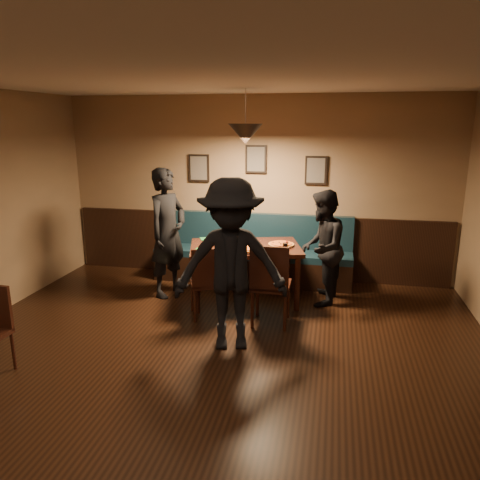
# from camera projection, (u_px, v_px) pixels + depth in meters

# --- Properties ---
(floor) EXTENTS (7.00, 7.00, 0.00)m
(floor) POSITION_uv_depth(u_px,v_px,m) (190.00, 397.00, 4.13)
(floor) COLOR black
(floor) RESTS_ON ground
(ceiling) EXTENTS (7.00, 7.00, 0.00)m
(ceiling) POSITION_uv_depth(u_px,v_px,m) (180.00, 66.00, 3.44)
(ceiling) COLOR silver
(ceiling) RESTS_ON ground
(wall_back) EXTENTS (6.00, 0.00, 6.00)m
(wall_back) POSITION_uv_depth(u_px,v_px,m) (256.00, 189.00, 7.11)
(wall_back) COLOR #8C704F
(wall_back) RESTS_ON ground
(wainscot) EXTENTS (5.88, 0.06, 1.00)m
(wainscot) POSITION_uv_depth(u_px,v_px,m) (255.00, 245.00, 7.30)
(wainscot) COLOR black
(wainscot) RESTS_ON ground
(booth_bench) EXTENTS (3.00, 0.60, 1.00)m
(booth_bench) POSITION_uv_depth(u_px,v_px,m) (252.00, 250.00, 7.05)
(booth_bench) COLOR #0F232D
(booth_bench) RESTS_ON ground
(picture_left) EXTENTS (0.32, 0.04, 0.42)m
(picture_left) POSITION_uv_depth(u_px,v_px,m) (199.00, 168.00, 7.18)
(picture_left) COLOR black
(picture_left) RESTS_ON wall_back
(picture_center) EXTENTS (0.32, 0.04, 0.42)m
(picture_center) POSITION_uv_depth(u_px,v_px,m) (256.00, 159.00, 6.97)
(picture_center) COLOR black
(picture_center) RESTS_ON wall_back
(picture_right) EXTENTS (0.32, 0.04, 0.42)m
(picture_right) POSITION_uv_depth(u_px,v_px,m) (316.00, 170.00, 6.83)
(picture_right) COLOR black
(picture_right) RESTS_ON wall_back
(pendant_lamp) EXTENTS (0.44, 0.44, 0.25)m
(pendant_lamp) POSITION_uv_depth(u_px,v_px,m) (246.00, 134.00, 5.83)
(pendant_lamp) COLOR black
(pendant_lamp) RESTS_ON ceiling
(dining_table) EXTENTS (1.65, 1.28, 0.78)m
(dining_table) POSITION_uv_depth(u_px,v_px,m) (245.00, 274.00, 6.29)
(dining_table) COLOR #301D0D
(dining_table) RESTS_ON floor
(chair_near_left) EXTENTS (0.54, 0.54, 0.93)m
(chair_near_left) POSITION_uv_depth(u_px,v_px,m) (207.00, 281.00, 5.78)
(chair_near_left) COLOR black
(chair_near_left) RESTS_ON floor
(chair_near_right) EXTENTS (0.45, 0.45, 1.03)m
(chair_near_right) POSITION_uv_depth(u_px,v_px,m) (271.00, 283.00, 5.55)
(chair_near_right) COLOR black
(chair_near_right) RESTS_ON floor
(diner_left) EXTENTS (0.64, 0.77, 1.80)m
(diner_left) POSITION_uv_depth(u_px,v_px,m) (168.00, 233.00, 6.40)
(diner_left) COLOR black
(diner_left) RESTS_ON floor
(diner_right) EXTENTS (0.66, 0.81, 1.54)m
(diner_right) POSITION_uv_depth(u_px,v_px,m) (322.00, 248.00, 6.13)
(diner_right) COLOR black
(diner_right) RESTS_ON floor
(diner_front) EXTENTS (1.32, 0.94, 1.85)m
(diner_front) POSITION_uv_depth(u_px,v_px,m) (231.00, 265.00, 4.87)
(diner_front) COLOR black
(diner_front) RESTS_ON floor
(pizza_a) EXTENTS (0.45, 0.45, 0.04)m
(pizza_a) POSITION_uv_depth(u_px,v_px,m) (218.00, 241.00, 6.35)
(pizza_a) COLOR orange
(pizza_a) RESTS_ON dining_table
(pizza_b) EXTENTS (0.49, 0.49, 0.04)m
(pizza_b) POSITION_uv_depth(u_px,v_px,m) (245.00, 249.00, 5.98)
(pizza_b) COLOR orange
(pizza_b) RESTS_ON dining_table
(pizza_c) EXTENTS (0.43, 0.43, 0.04)m
(pizza_c) POSITION_uv_depth(u_px,v_px,m) (281.00, 244.00, 6.19)
(pizza_c) COLOR orange
(pizza_c) RESTS_ON dining_table
(soda_glass) EXTENTS (0.07, 0.07, 0.14)m
(soda_glass) POSITION_uv_depth(u_px,v_px,m) (285.00, 249.00, 5.80)
(soda_glass) COLOR black
(soda_glass) RESTS_ON dining_table
(tabasco_bottle) EXTENTS (0.03, 0.03, 0.11)m
(tabasco_bottle) POSITION_uv_depth(u_px,v_px,m) (287.00, 244.00, 6.07)
(tabasco_bottle) COLOR maroon
(tabasco_bottle) RESTS_ON dining_table
(napkin_a) EXTENTS (0.22, 0.22, 0.01)m
(napkin_a) POSITION_uv_depth(u_px,v_px,m) (206.00, 239.00, 6.57)
(napkin_a) COLOR #1E7235
(napkin_a) RESTS_ON dining_table
(napkin_b) EXTENTS (0.17, 0.17, 0.01)m
(napkin_b) POSITION_uv_depth(u_px,v_px,m) (201.00, 249.00, 6.01)
(napkin_b) COLOR #217E24
(napkin_b) RESTS_ON dining_table
(cutlery_set) EXTENTS (0.18, 0.03, 0.00)m
(cutlery_set) POSITION_uv_depth(u_px,v_px,m) (242.00, 254.00, 5.79)
(cutlery_set) COLOR silver
(cutlery_set) RESTS_ON dining_table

